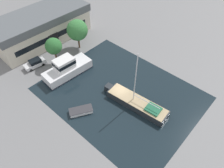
% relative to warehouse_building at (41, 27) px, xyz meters
% --- Properties ---
extents(ground_plane, '(440.00, 440.00, 0.00)m').
position_rel_warehouse_building_xyz_m(ground_plane, '(-1.01, -24.88, -3.38)').
color(ground_plane, slate).
extents(water_canal, '(21.70, 27.36, 0.01)m').
position_rel_warehouse_building_xyz_m(water_canal, '(-1.01, -24.88, -3.38)').
color(water_canal, black).
rests_on(water_canal, ground).
extents(warehouse_building, '(22.57, 10.40, 6.69)m').
position_rel_warehouse_building_xyz_m(warehouse_building, '(0.00, 0.00, 0.00)').
color(warehouse_building, beige).
rests_on(warehouse_building, ground).
extents(quay_tree_near_building, '(3.36, 3.36, 5.99)m').
position_rel_warehouse_building_xyz_m(quay_tree_near_building, '(-3.42, -9.36, 0.90)').
color(quay_tree_near_building, brown).
rests_on(quay_tree_near_building, ground).
extents(quay_tree_by_water, '(4.57, 4.57, 6.82)m').
position_rel_warehouse_building_xyz_m(quay_tree_by_water, '(3.42, -8.74, 1.14)').
color(quay_tree_by_water, brown).
rests_on(quay_tree_by_water, ground).
extents(parked_car, '(4.61, 2.44, 1.65)m').
position_rel_warehouse_building_xyz_m(parked_car, '(-7.13, -6.93, -2.56)').
color(parked_car, silver).
rests_on(parked_car, ground).
extents(sailboat_moored, '(3.85, 12.48, 10.99)m').
position_rel_warehouse_building_xyz_m(sailboat_moored, '(-1.32, -28.80, -2.69)').
color(sailboat_moored, '#23282D').
rests_on(sailboat_moored, water_canal).
extents(motor_cruiser, '(10.09, 4.35, 4.03)m').
position_rel_warehouse_building_xyz_m(motor_cruiser, '(-4.19, -13.75, -1.92)').
color(motor_cruiser, white).
rests_on(motor_cruiser, water_canal).
extents(small_dinghy, '(4.27, 3.51, 0.69)m').
position_rel_warehouse_building_xyz_m(small_dinghy, '(-8.78, -22.76, -3.03)').
color(small_dinghy, white).
rests_on(small_dinghy, water_canal).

